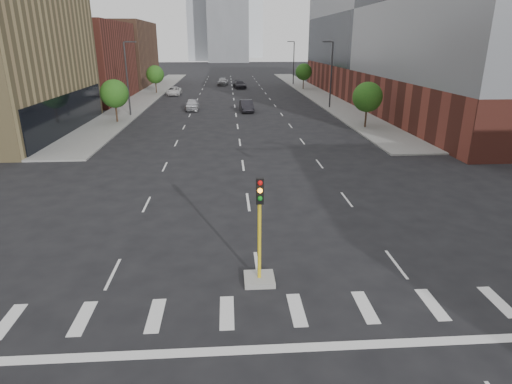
{
  "coord_description": "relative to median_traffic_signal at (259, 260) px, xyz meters",
  "views": [
    {
      "loc": [
        -1.13,
        -5.89,
        9.08
      ],
      "look_at": [
        0.12,
        12.68,
        2.5
      ],
      "focal_mm": 30.0,
      "sensor_mm": 36.0,
      "label": 1
    }
  ],
  "objects": [
    {
      "name": "tree_left_near",
      "position": [
        -14.0,
        36.03,
        2.42
      ],
      "size": [
        3.2,
        3.2,
        4.85
      ],
      "color": "#382619",
      "rests_on": "ground"
    },
    {
      "name": "building_left_far_b",
      "position": [
        -27.5,
        83.03,
        5.53
      ],
      "size": [
        20.0,
        24.0,
        13.0
      ],
      "primitive_type": "cube",
      "color": "brown",
      "rests_on": "ground"
    },
    {
      "name": "tree_right_near",
      "position": [
        14.0,
        31.03,
        2.42
      ],
      "size": [
        3.2,
        3.2,
        4.85
      ],
      "color": "#382619",
      "rests_on": "ground"
    },
    {
      "name": "car_deep_right",
      "position": [
        1.5,
        74.09,
        -0.22
      ],
      "size": [
        2.83,
        5.43,
        1.5
      ],
      "primitive_type": "imported",
      "rotation": [
        0.0,
        0.0,
        0.15
      ],
      "color": "#232228",
      "rests_on": "ground"
    },
    {
      "name": "streetlight_left",
      "position": [
        -13.41,
        41.03,
        4.04
      ],
      "size": [
        1.6,
        0.22,
        9.07
      ],
      "color": "#2D2D30",
      "rests_on": "ground"
    },
    {
      "name": "car_distant",
      "position": [
        -1.94,
        80.75,
        -0.13
      ],
      "size": [
        2.62,
        5.19,
        1.69
      ],
      "primitive_type": "imported",
      "rotation": [
        0.0,
        0.0,
        -0.13
      ],
      "color": "#9D9EA2",
      "rests_on": "ground"
    },
    {
      "name": "car_far_left",
      "position": [
        -10.5,
        63.56,
        -0.27
      ],
      "size": [
        2.34,
        5.05,
        1.4
      ],
      "primitive_type": "imported",
      "rotation": [
        0.0,
        0.0,
        0.0
      ],
      "color": "silver",
      "rests_on": "ground"
    },
    {
      "name": "car_near_left",
      "position": [
        -5.97,
        45.52,
        -0.21
      ],
      "size": [
        1.91,
        4.53,
        1.53
      ],
      "primitive_type": "imported",
      "rotation": [
        0.0,
        0.0,
        0.02
      ],
      "color": "silver",
      "rests_on": "ground"
    },
    {
      "name": "building_left_far_a",
      "position": [
        -27.5,
        57.03,
        5.03
      ],
      "size": [
        20.0,
        22.0,
        12.0
      ],
      "primitive_type": "cube",
      "color": "brown",
      "rests_on": "ground"
    },
    {
      "name": "median_traffic_signal",
      "position": [
        0.0,
        0.0,
        0.0
      ],
      "size": [
        1.2,
        1.2,
        4.4
      ],
      "color": "#999993",
      "rests_on": "ground"
    },
    {
      "name": "tree_right_far",
      "position": [
        14.0,
        71.03,
        2.42
      ],
      "size": [
        3.2,
        3.2,
        4.85
      ],
      "color": "#382619",
      "rests_on": "ground"
    },
    {
      "name": "streetlight_right_b",
      "position": [
        13.41,
        81.03,
        4.04
      ],
      "size": [
        1.6,
        0.22,
        9.07
      ],
      "color": "#2D2D30",
      "rests_on": "ground"
    },
    {
      "name": "building_right_main",
      "position": [
        29.5,
        51.03,
        10.03
      ],
      "size": [
        24.0,
        70.0,
        22.0
      ],
      "color": "brown",
      "rests_on": "ground"
    },
    {
      "name": "tower_mid",
      "position": [
        0.0,
        191.03,
        21.03
      ],
      "size": [
        18.0,
        18.0,
        44.0
      ],
      "primitive_type": "cube",
      "color": "slate",
      "rests_on": "ground"
    },
    {
      "name": "streetlight_right_a",
      "position": [
        13.41,
        46.03,
        4.04
      ],
      "size": [
        1.6,
        0.22,
        9.07
      ],
      "color": "#2D2D30",
      "rests_on": "ground"
    },
    {
      "name": "tree_left_far",
      "position": [
        -14.0,
        66.03,
        2.42
      ],
      "size": [
        3.2,
        3.2,
        4.85
      ],
      "color": "#382619",
      "rests_on": "ground"
    },
    {
      "name": "sidewalk_right_far",
      "position": [
        15.0,
        65.03,
        -0.9
      ],
      "size": [
        5.0,
        92.0,
        0.15
      ],
      "primitive_type": "cube",
      "color": "gray",
      "rests_on": "ground"
    },
    {
      "name": "sidewalk_left_far",
      "position": [
        -15.0,
        65.03,
        -0.9
      ],
      "size": [
        5.0,
        92.0,
        0.15
      ],
      "primitive_type": "cube",
      "color": "gray",
      "rests_on": "ground"
    },
    {
      "name": "car_mid_right",
      "position": [
        1.5,
        43.68,
        -0.2
      ],
      "size": [
        1.92,
        4.77,
        1.54
      ],
      "primitive_type": "imported",
      "rotation": [
        0.0,
        0.0,
        0.06
      ],
      "color": "black",
      "rests_on": "ground"
    }
  ]
}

